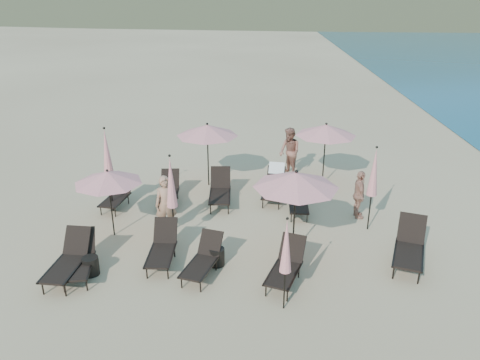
{
  "coord_description": "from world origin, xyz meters",
  "views": [
    {
      "loc": [
        0.26,
        -9.9,
        6.57
      ],
      "look_at": [
        -0.26,
        3.5,
        1.1
      ],
      "focal_mm": 35.0,
      "sensor_mm": 36.0,
      "label": 1
    }
  ],
  "objects_px": {
    "side_table_1": "(217,257)",
    "beachgoer_b": "(289,152)",
    "umbrella_closed_0": "(286,247)",
    "lounger_4": "(286,265)",
    "lounger_2": "(162,247)",
    "umbrella_open_2": "(207,130)",
    "lounger_6": "(118,195)",
    "beachgoer_a": "(166,205)",
    "lounger_10": "(298,200)",
    "lounger_5": "(410,246)",
    "lounger_9": "(274,184)",
    "lounger_1": "(80,258)",
    "umbrella_closed_1": "(374,173)",
    "umbrella_open_0": "(108,177)",
    "beachgoer_c": "(359,195)",
    "umbrella_closed_2": "(107,154)",
    "umbrella_closed_3": "(171,183)",
    "lounger_7": "(169,190)",
    "side_table_0": "(91,266)",
    "umbrella_open_3": "(326,130)",
    "umbrella_open_1": "(296,180)",
    "lounger_8": "(220,190)",
    "lounger_3": "(203,259)"
  },
  "relations": [
    {
      "from": "lounger_2",
      "to": "side_table_0",
      "type": "bearing_deg",
      "value": -159.5
    },
    {
      "from": "umbrella_open_3",
      "to": "side_table_1",
      "type": "height_order",
      "value": "umbrella_open_3"
    },
    {
      "from": "lounger_10",
      "to": "umbrella_open_2",
      "type": "height_order",
      "value": "umbrella_open_2"
    },
    {
      "from": "umbrella_open_3",
      "to": "umbrella_closed_1",
      "type": "distance_m",
      "value": 3.57
    },
    {
      "from": "lounger_3",
      "to": "umbrella_closed_2",
      "type": "relative_size",
      "value": 0.6
    },
    {
      "from": "lounger_2",
      "to": "umbrella_open_2",
      "type": "relative_size",
      "value": 0.71
    },
    {
      "from": "umbrella_closed_0",
      "to": "lounger_4",
      "type": "bearing_deg",
      "value": 84.55
    },
    {
      "from": "umbrella_open_0",
      "to": "lounger_7",
      "type": "bearing_deg",
      "value": 62.52
    },
    {
      "from": "lounger_9",
      "to": "umbrella_open_2",
      "type": "relative_size",
      "value": 0.76
    },
    {
      "from": "lounger_7",
      "to": "umbrella_closed_0",
      "type": "xyz_separation_m",
      "value": [
        3.54,
        -5.47,
        1.14
      ]
    },
    {
      "from": "side_table_1",
      "to": "beachgoer_a",
      "type": "height_order",
      "value": "beachgoer_a"
    },
    {
      "from": "lounger_7",
      "to": "umbrella_closed_2",
      "type": "xyz_separation_m",
      "value": [
        -1.69,
        -0.71,
        1.49
      ]
    },
    {
      "from": "umbrella_closed_2",
      "to": "umbrella_closed_3",
      "type": "xyz_separation_m",
      "value": [
        2.31,
        -1.96,
        -0.11
      ]
    },
    {
      "from": "lounger_6",
      "to": "lounger_8",
      "type": "height_order",
      "value": "lounger_8"
    },
    {
      "from": "lounger_5",
      "to": "lounger_3",
      "type": "bearing_deg",
      "value": -153.43
    },
    {
      "from": "lounger_2",
      "to": "umbrella_open_2",
      "type": "height_order",
      "value": "umbrella_open_2"
    },
    {
      "from": "umbrella_open_3",
      "to": "beachgoer_b",
      "type": "xyz_separation_m",
      "value": [
        -1.18,
        0.86,
        -1.11
      ]
    },
    {
      "from": "umbrella_closed_3",
      "to": "beachgoer_c",
      "type": "height_order",
      "value": "umbrella_closed_3"
    },
    {
      "from": "lounger_9",
      "to": "umbrella_closed_0",
      "type": "distance_m",
      "value": 6.03
    },
    {
      "from": "umbrella_closed_0",
      "to": "lounger_7",
      "type": "bearing_deg",
      "value": 122.88
    },
    {
      "from": "lounger_8",
      "to": "umbrella_closed_1",
      "type": "bearing_deg",
      "value": -22.78
    },
    {
      "from": "lounger_6",
      "to": "umbrella_open_0",
      "type": "distance_m",
      "value": 2.39
    },
    {
      "from": "lounger_5",
      "to": "side_table_0",
      "type": "height_order",
      "value": "lounger_5"
    },
    {
      "from": "umbrella_closed_1",
      "to": "beachgoer_a",
      "type": "relative_size",
      "value": 1.5
    },
    {
      "from": "side_table_1",
      "to": "beachgoer_b",
      "type": "height_order",
      "value": "beachgoer_b"
    },
    {
      "from": "umbrella_closed_2",
      "to": "beachgoer_a",
      "type": "xyz_separation_m",
      "value": [
        2.0,
        -1.31,
        -1.07
      ]
    },
    {
      "from": "lounger_6",
      "to": "beachgoer_c",
      "type": "relative_size",
      "value": 1.06
    },
    {
      "from": "side_table_1",
      "to": "umbrella_closed_1",
      "type": "bearing_deg",
      "value": 26.08
    },
    {
      "from": "beachgoer_a",
      "to": "beachgoer_c",
      "type": "xyz_separation_m",
      "value": [
        5.72,
        1.14,
        -0.1
      ]
    },
    {
      "from": "lounger_5",
      "to": "umbrella_open_2",
      "type": "xyz_separation_m",
      "value": [
        -5.67,
        5.03,
        1.55
      ]
    },
    {
      "from": "lounger_1",
      "to": "umbrella_open_1",
      "type": "xyz_separation_m",
      "value": [
        5.33,
        1.23,
        1.66
      ]
    },
    {
      "from": "umbrella_closed_0",
      "to": "side_table_1",
      "type": "height_order",
      "value": "umbrella_closed_0"
    },
    {
      "from": "lounger_6",
      "to": "lounger_10",
      "type": "bearing_deg",
      "value": 7.93
    },
    {
      "from": "lounger_3",
      "to": "umbrella_open_3",
      "type": "relative_size",
      "value": 0.72
    },
    {
      "from": "beachgoer_c",
      "to": "umbrella_closed_3",
      "type": "bearing_deg",
      "value": 106.75
    },
    {
      "from": "umbrella_open_1",
      "to": "beachgoer_a",
      "type": "xyz_separation_m",
      "value": [
        -3.58,
        1.04,
        -1.24
      ]
    },
    {
      "from": "lounger_9",
      "to": "umbrella_open_1",
      "type": "height_order",
      "value": "umbrella_open_1"
    },
    {
      "from": "lounger_8",
      "to": "umbrella_open_2",
      "type": "relative_size",
      "value": 0.78
    },
    {
      "from": "lounger_6",
      "to": "lounger_4",
      "type": "bearing_deg",
      "value": -27.52
    },
    {
      "from": "lounger_1",
      "to": "umbrella_open_3",
      "type": "relative_size",
      "value": 0.75
    },
    {
      "from": "lounger_9",
      "to": "umbrella_open_1",
      "type": "xyz_separation_m",
      "value": [
        0.4,
        -3.53,
        1.6
      ]
    },
    {
      "from": "lounger_1",
      "to": "umbrella_closed_0",
      "type": "bearing_deg",
      "value": -23.27
    },
    {
      "from": "lounger_6",
      "to": "side_table_0",
      "type": "distance_m",
      "value": 3.95
    },
    {
      "from": "lounger_9",
      "to": "beachgoer_b",
      "type": "relative_size",
      "value": 0.97
    },
    {
      "from": "lounger_2",
      "to": "umbrella_open_2",
      "type": "bearing_deg",
      "value": 82.3
    },
    {
      "from": "umbrella_open_1",
      "to": "beachgoer_b",
      "type": "relative_size",
      "value": 1.3
    },
    {
      "from": "lounger_5",
      "to": "lounger_9",
      "type": "relative_size",
      "value": 1.12
    },
    {
      "from": "side_table_1",
      "to": "beachgoer_b",
      "type": "distance_m",
      "value": 6.8
    },
    {
      "from": "lounger_5",
      "to": "lounger_7",
      "type": "relative_size",
      "value": 1.19
    },
    {
      "from": "lounger_1",
      "to": "umbrella_closed_2",
      "type": "relative_size",
      "value": 0.62
    }
  ]
}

